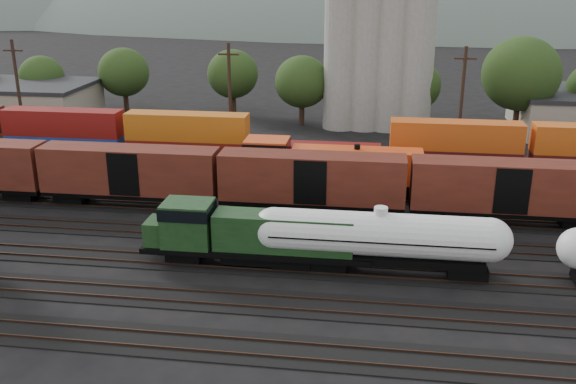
# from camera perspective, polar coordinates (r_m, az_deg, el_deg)

# --- Properties ---
(ground) EXTENTS (600.00, 600.00, 0.00)m
(ground) POSITION_cam_1_polar(r_m,az_deg,el_deg) (48.28, 3.22, -4.30)
(ground) COLOR black
(tracks) EXTENTS (180.00, 33.20, 0.20)m
(tracks) POSITION_cam_1_polar(r_m,az_deg,el_deg) (48.27, 3.23, -4.25)
(tracks) COLOR black
(tracks) RESTS_ON ground
(green_locomotive) EXTENTS (15.60, 2.75, 4.13)m
(green_locomotive) POSITION_cam_1_polar(r_m,az_deg,el_deg) (43.46, -3.98, -3.69)
(green_locomotive) COLOR black
(green_locomotive) RESTS_ON ground
(tank_car_a) EXTENTS (16.91, 3.03, 4.43)m
(tank_car_a) POSITION_cam_1_polar(r_m,az_deg,el_deg) (42.54, 8.14, -3.99)
(tank_car_a) COLOR white
(tank_car_a) RESTS_ON ground
(orange_locomotive) EXTENTS (18.95, 3.16, 4.74)m
(orange_locomotive) POSITION_cam_1_polar(r_m,az_deg,el_deg) (56.81, 2.85, 2.27)
(orange_locomotive) COLOR black
(orange_locomotive) RESTS_ON ground
(boxcar_string) EXTENTS (122.80, 2.90, 4.20)m
(boxcar_string) POSITION_cam_1_polar(r_m,az_deg,el_deg) (53.21, -6.14, 1.48)
(boxcar_string) COLOR black
(boxcar_string) RESTS_ON ground
(container_wall) EXTENTS (178.40, 2.60, 5.80)m
(container_wall) POSITION_cam_1_polar(r_m,az_deg,el_deg) (61.36, 6.11, 3.77)
(container_wall) COLOR black
(container_wall) RESTS_ON ground
(grain_silo) EXTENTS (13.40, 5.00, 29.00)m
(grain_silo) POSITION_cam_1_polar(r_m,az_deg,el_deg) (80.52, 7.97, 13.40)
(grain_silo) COLOR #99978D
(grain_silo) RESTS_ON ground
(industrial_sheds) EXTENTS (119.38, 17.26, 5.10)m
(industrial_sheds) POSITION_cam_1_polar(r_m,az_deg,el_deg) (81.19, 10.06, 7.12)
(industrial_sheds) COLOR #9E937F
(industrial_sheds) RESTS_ON ground
(tree_band) EXTENTS (167.44, 14.76, 13.22)m
(tree_band) POSITION_cam_1_polar(r_m,az_deg,el_deg) (84.74, 20.49, 9.46)
(tree_band) COLOR black
(tree_band) RESTS_ON ground
(utility_poles) EXTENTS (122.20, 0.36, 12.00)m
(utility_poles) POSITION_cam_1_polar(r_m,az_deg,el_deg) (67.49, 4.90, 8.05)
(utility_poles) COLOR black
(utility_poles) RESTS_ON ground
(distant_hills) EXTENTS (860.00, 286.00, 130.00)m
(distant_hills) POSITION_cam_1_polar(r_m,az_deg,el_deg) (307.41, 11.84, 11.48)
(distant_hills) COLOR #59665B
(distant_hills) RESTS_ON ground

